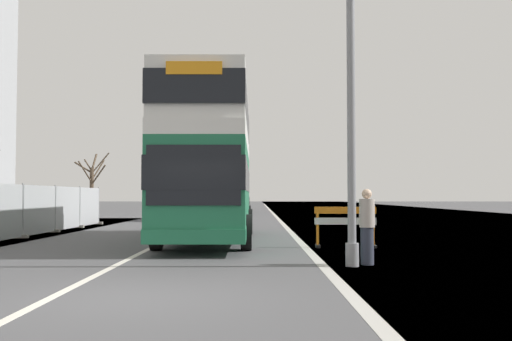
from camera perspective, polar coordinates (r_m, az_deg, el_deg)
The scene contains 10 objects.
ground at distance 9.19m, azimuth -7.54°, elevation -12.26°, with size 140.00×280.00×0.10m.
double_decker_bus at distance 19.96m, azimuth -4.24°, elevation 0.80°, with size 2.81×11.54×4.97m.
lamppost_foreground at distance 13.12m, azimuth 9.33°, elevation 9.12°, with size 0.29×0.70×8.76m.
roadworks_barrier at distance 17.48m, azimuth 8.79°, elevation -4.90°, with size 1.80×0.54×1.19m.
construction_site_fence at distance 22.68m, azimuth -21.56°, elevation -3.75°, with size 0.44×20.60×1.96m.
car_oncoming_near at distance 36.57m, azimuth -8.52°, elevation -3.22°, with size 2.05×4.32×2.12m.
car_receding_mid at distance 45.28m, azimuth -1.99°, elevation -3.16°, with size 1.90×4.25×2.00m.
car_receding_far at distance 53.96m, azimuth -1.41°, elevation -3.03°, with size 1.91×4.51×2.03m.
bare_tree_far_verge_mid at distance 51.68m, azimuth -15.47°, elevation -1.13°, with size 2.90×2.87×5.18m.
pedestrian_at_kerb at distance 13.24m, azimuth 10.86°, elevation -5.37°, with size 0.34×0.34×1.67m.
Camera 1 is at (1.84, -8.83, 1.52)m, focal length 41.26 mm.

